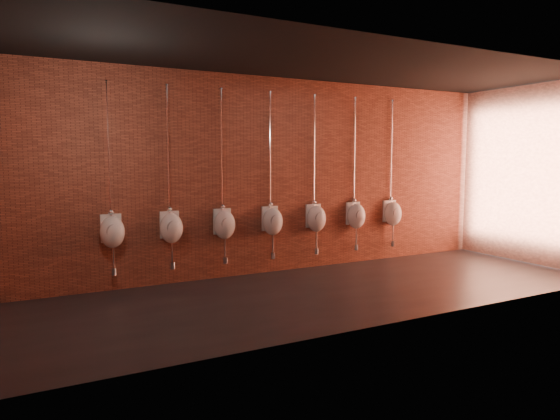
{
  "coord_description": "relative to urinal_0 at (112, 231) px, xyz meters",
  "views": [
    {
      "loc": [
        -3.9,
        -5.83,
        1.88
      ],
      "look_at": [
        -0.37,
        0.9,
        1.1
      ],
      "focal_mm": 32.0,
      "sensor_mm": 36.0,
      "label": 1
    }
  ],
  "objects": [
    {
      "name": "urinal_3",
      "position": [
        2.52,
        0.0,
        0.0
      ],
      "size": [
        0.36,
        0.31,
        2.71
      ],
      "color": "white",
      "rests_on": "ground"
    },
    {
      "name": "urinal_0",
      "position": [
        0.0,
        0.0,
        0.0
      ],
      "size": [
        0.36,
        0.31,
        2.71
      ],
      "color": "white",
      "rests_on": "ground"
    },
    {
      "name": "room_shell",
      "position": [
        2.77,
        -1.38,
        1.13
      ],
      "size": [
        8.54,
        3.04,
        3.22
      ],
      "color": "black",
      "rests_on": "ground"
    },
    {
      "name": "urinal_5",
      "position": [
        4.2,
        0.0,
        0.0
      ],
      "size": [
        0.36,
        0.31,
        2.71
      ],
      "color": "white",
      "rests_on": "ground"
    },
    {
      "name": "urinal_6",
      "position": [
        5.03,
        0.0,
        0.0
      ],
      "size": [
        0.36,
        0.31,
        2.71
      ],
      "color": "white",
      "rests_on": "ground"
    },
    {
      "name": "urinal_1",
      "position": [
        0.84,
        0.0,
        0.0
      ],
      "size": [
        0.36,
        0.31,
        2.71
      ],
      "color": "white",
      "rests_on": "ground"
    },
    {
      "name": "ground",
      "position": [
        2.77,
        -1.38,
        -0.88
      ],
      "size": [
        8.5,
        8.5,
        0.0
      ],
      "primitive_type": "plane",
      "color": "black",
      "rests_on": "ground"
    },
    {
      "name": "urinal_2",
      "position": [
        1.68,
        0.0,
        0.0
      ],
      "size": [
        0.36,
        0.31,
        2.71
      ],
      "color": "white",
      "rests_on": "ground"
    },
    {
      "name": "urinal_4",
      "position": [
        3.36,
        0.0,
        0.0
      ],
      "size": [
        0.36,
        0.31,
        2.71
      ],
      "color": "white",
      "rests_on": "ground"
    }
  ]
}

